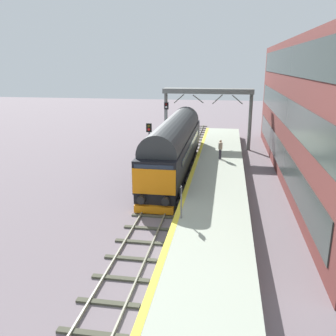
{
  "coord_description": "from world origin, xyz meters",
  "views": [
    {
      "loc": [
        4.18,
        -23.86,
        8.79
      ],
      "look_at": [
        0.2,
        0.4,
        1.76
      ],
      "focal_mm": 38.93,
      "sensor_mm": 36.0,
      "label": 1
    }
  ],
  "objects_px": {
    "diesel_locomotive": "(175,144)",
    "waiting_passenger": "(220,148)",
    "signal_post_mid": "(166,121)",
    "platform_number_sign": "(181,197)",
    "signal_post_near": "(149,143)"
  },
  "relations": [
    {
      "from": "diesel_locomotive",
      "to": "waiting_passenger",
      "type": "xyz_separation_m",
      "value": [
        3.69,
        1.6,
        -0.49
      ]
    },
    {
      "from": "signal_post_mid",
      "to": "platform_number_sign",
      "type": "height_order",
      "value": "signal_post_mid"
    },
    {
      "from": "signal_post_near",
      "to": "platform_number_sign",
      "type": "relative_size",
      "value": 2.45
    },
    {
      "from": "signal_post_near",
      "to": "diesel_locomotive",
      "type": "bearing_deg",
      "value": 13.69
    },
    {
      "from": "signal_post_mid",
      "to": "diesel_locomotive",
      "type": "bearing_deg",
      "value": -75.77
    },
    {
      "from": "signal_post_mid",
      "to": "platform_number_sign",
      "type": "relative_size",
      "value": 2.93
    },
    {
      "from": "signal_post_near",
      "to": "waiting_passenger",
      "type": "bearing_deg",
      "value": 20.11
    },
    {
      "from": "signal_post_near",
      "to": "waiting_passenger",
      "type": "height_order",
      "value": "signal_post_near"
    },
    {
      "from": "diesel_locomotive",
      "to": "platform_number_sign",
      "type": "relative_size",
      "value": 10.11
    },
    {
      "from": "signal_post_mid",
      "to": "waiting_passenger",
      "type": "distance_m",
      "value": 8.58
    },
    {
      "from": "signal_post_near",
      "to": "platform_number_sign",
      "type": "height_order",
      "value": "signal_post_near"
    },
    {
      "from": "diesel_locomotive",
      "to": "waiting_passenger",
      "type": "distance_m",
      "value": 4.05
    },
    {
      "from": "signal_post_near",
      "to": "waiting_passenger",
      "type": "xyz_separation_m",
      "value": [
        5.7,
        2.09,
        -0.66
      ]
    },
    {
      "from": "signal_post_mid",
      "to": "signal_post_near",
      "type": "bearing_deg",
      "value": -90.0
    },
    {
      "from": "diesel_locomotive",
      "to": "signal_post_near",
      "type": "height_order",
      "value": "diesel_locomotive"
    }
  ]
}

